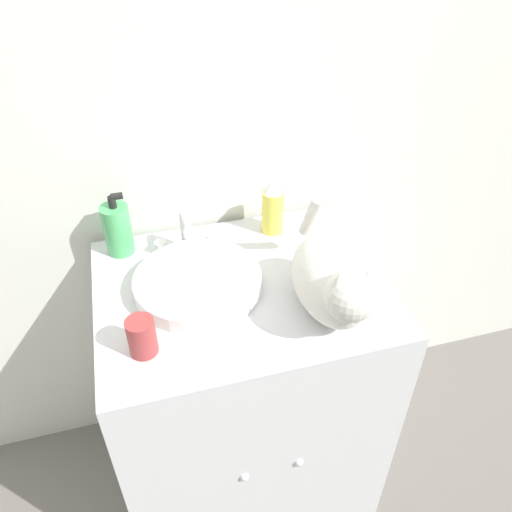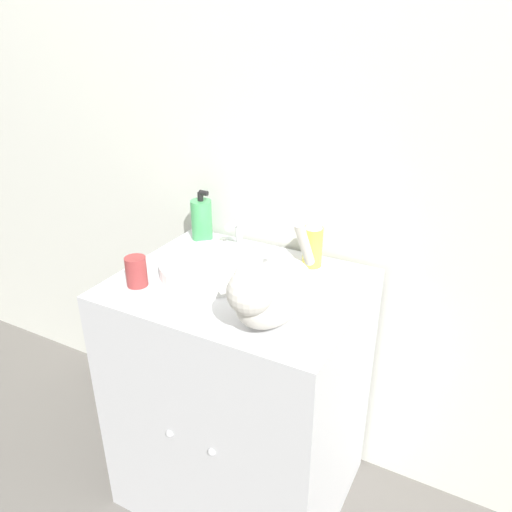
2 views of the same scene
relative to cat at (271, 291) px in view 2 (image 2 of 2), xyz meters
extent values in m
cube|color=silver|center=(-0.18, 0.47, 0.33)|extent=(6.00, 0.05, 2.50)
cube|color=silver|center=(-0.18, 0.14, -0.51)|extent=(0.72, 0.57, 0.83)
sphere|color=silver|center=(-0.25, -0.15, -0.46)|extent=(0.02, 0.02, 0.02)
sphere|color=silver|center=(-0.10, -0.15, -0.46)|extent=(0.02, 0.02, 0.02)
cylinder|color=white|center=(-0.28, 0.16, -0.07)|extent=(0.31, 0.31, 0.04)
cylinder|color=silver|center=(-0.28, 0.33, -0.03)|extent=(0.02, 0.02, 0.11)
cylinder|color=silver|center=(-0.28, 0.29, 0.02)|extent=(0.02, 0.07, 0.02)
cylinder|color=white|center=(-0.35, 0.33, -0.07)|extent=(0.03, 0.03, 0.03)
cylinder|color=white|center=(-0.21, 0.33, -0.07)|extent=(0.03, 0.03, 0.03)
ellipsoid|color=silver|center=(0.00, 0.02, -0.01)|extent=(0.18, 0.29, 0.16)
sphere|color=silver|center=(-0.01, -0.10, 0.05)|extent=(0.12, 0.12, 0.11)
cone|color=silver|center=(-0.04, -0.10, 0.09)|extent=(0.04, 0.04, 0.04)
cone|color=silver|center=(0.02, -0.10, 0.09)|extent=(0.04, 0.04, 0.04)
cylinder|color=silver|center=(0.01, 0.18, 0.06)|extent=(0.03, 0.11, 0.16)
cylinder|color=#4CB266|center=(-0.45, 0.37, -0.02)|extent=(0.07, 0.07, 0.14)
cylinder|color=black|center=(-0.45, 0.37, 0.07)|extent=(0.02, 0.02, 0.03)
cylinder|color=black|center=(-0.44, 0.37, 0.08)|extent=(0.03, 0.02, 0.02)
cylinder|color=#EADB4C|center=(-0.03, 0.35, -0.03)|extent=(0.06, 0.06, 0.13)
cone|color=white|center=(-0.03, 0.35, 0.05)|extent=(0.06, 0.06, 0.04)
cylinder|color=#9E3838|center=(-0.43, -0.01, -0.05)|extent=(0.06, 0.06, 0.09)
camera|label=1|loc=(-0.39, -0.77, 0.73)|focal=35.00mm
camera|label=2|loc=(0.47, -0.98, 0.62)|focal=35.00mm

